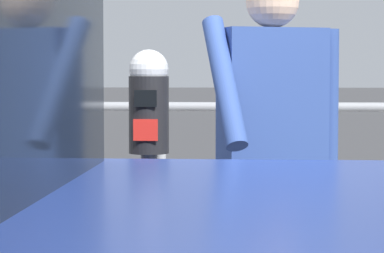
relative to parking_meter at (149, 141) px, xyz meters
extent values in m
cylinder|color=black|center=(0.00, 0.00, 0.11)|extent=(0.17, 0.17, 0.33)
sphere|color=silver|center=(0.00, 0.00, 0.30)|extent=(0.17, 0.17, 0.17)
cube|color=black|center=(0.00, -0.09, 0.18)|extent=(0.09, 0.01, 0.07)
cube|color=red|center=(0.00, -0.09, 0.05)|extent=(0.10, 0.01, 0.09)
cube|color=#2D478C|center=(0.52, 0.13, 0.16)|extent=(0.49, 0.36, 0.64)
sphere|color=beige|center=(0.52, 0.13, 0.60)|extent=(0.23, 0.23, 0.23)
cylinder|color=#2D478C|center=(0.77, 0.22, 0.18)|extent=(0.09, 0.09, 0.60)
cylinder|color=#2D478C|center=(0.32, -0.10, 0.25)|extent=(0.22, 0.41, 0.56)
cylinder|color=gray|center=(-0.16, 2.14, 0.06)|extent=(24.00, 0.06, 0.06)
cylinder|color=gray|center=(-0.16, 2.14, -0.42)|extent=(24.00, 0.05, 0.05)
cylinder|color=gray|center=(-0.16, 2.14, -0.47)|extent=(0.06, 0.06, 1.07)
camera|label=1|loc=(0.44, -3.74, 0.29)|focal=83.25mm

